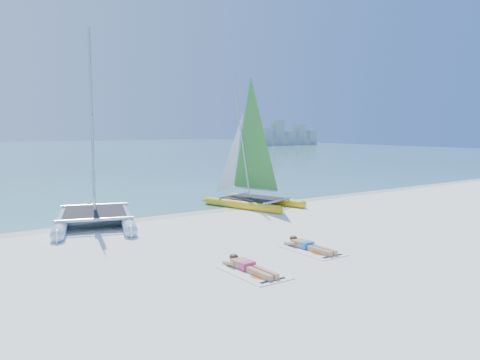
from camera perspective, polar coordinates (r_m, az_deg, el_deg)
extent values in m
plane|color=white|center=(14.73, 4.27, -7.04)|extent=(140.00, 140.00, 0.00)
cube|color=silver|center=(19.22, -6.15, -3.90)|extent=(140.00, 1.40, 0.01)
cube|color=#9CA4AC|center=(92.75, 3.15, 5.28)|extent=(2.00, 2.00, 3.50)
cube|color=#9CA4AC|center=(94.62, 4.60, 5.74)|extent=(2.00, 2.00, 5.00)
cube|color=#9CA4AC|center=(96.57, 5.97, 5.09)|extent=(2.00, 2.00, 2.80)
cube|color=#9CA4AC|center=(98.54, 7.30, 5.50)|extent=(2.00, 2.00, 4.20)
cube|color=#9CA4AC|center=(100.59, 8.57, 5.16)|extent=(2.00, 2.00, 3.00)
cylinder|color=silver|center=(17.46, -20.82, -4.62)|extent=(1.87, 4.73, 0.43)
cone|color=silver|center=(20.07, -20.35, -3.22)|extent=(0.57, 0.71, 0.40)
cylinder|color=silver|center=(17.44, -13.72, -4.39)|extent=(1.87, 4.73, 0.43)
cone|color=silver|center=(20.06, -14.19, -3.02)|extent=(0.57, 0.71, 0.40)
cube|color=black|center=(17.37, -17.30, -3.71)|extent=(2.78, 3.16, 0.03)
cylinder|color=silver|center=(17.99, -17.64, 7.21)|extent=(0.48, 1.24, 6.65)
cylinder|color=yellow|center=(19.80, 0.22, -3.06)|extent=(1.44, 3.83, 0.34)
cone|color=yellow|center=(21.19, -4.34, -2.47)|extent=(0.46, 0.57, 0.33)
cylinder|color=yellow|center=(21.18, 3.15, -2.46)|extent=(1.44, 3.83, 0.34)
cone|color=yellow|center=(22.48, -1.31, -1.94)|extent=(0.46, 0.57, 0.33)
cube|color=black|center=(20.45, 1.74, -2.20)|extent=(2.22, 2.53, 0.03)
cylinder|color=silver|center=(20.66, 0.21, 5.33)|extent=(0.37, 1.00, 5.36)
cube|color=white|center=(11.26, 1.60, -11.20)|extent=(1.00, 1.85, 0.02)
cube|color=tan|center=(11.56, 0.31, -10.15)|extent=(0.36, 0.55, 0.17)
cube|color=#E7366F|center=(11.41, 0.90, -10.36)|extent=(0.37, 0.22, 0.17)
cube|color=tan|center=(10.96, 2.77, -11.29)|extent=(0.31, 0.85, 0.13)
sphere|color=tan|center=(11.85, -0.73, -9.55)|extent=(0.21, 0.21, 0.21)
ellipsoid|color=#392714|center=(11.84, -0.76, -9.35)|extent=(0.22, 0.24, 0.15)
cube|color=white|center=(13.33, 8.85, -8.49)|extent=(1.00, 1.85, 0.02)
cube|color=tan|center=(13.60, 7.60, -7.69)|extent=(0.36, 0.55, 0.17)
cube|color=#287ED5|center=(13.46, 8.18, -7.83)|extent=(0.37, 0.22, 0.17)
cube|color=tan|center=(13.05, 9.99, -8.49)|extent=(0.31, 0.85, 0.13)
sphere|color=tan|center=(13.86, 6.56, -7.24)|extent=(0.21, 0.21, 0.21)
ellipsoid|color=#392714|center=(13.86, 6.54, -7.07)|extent=(0.22, 0.24, 0.15)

